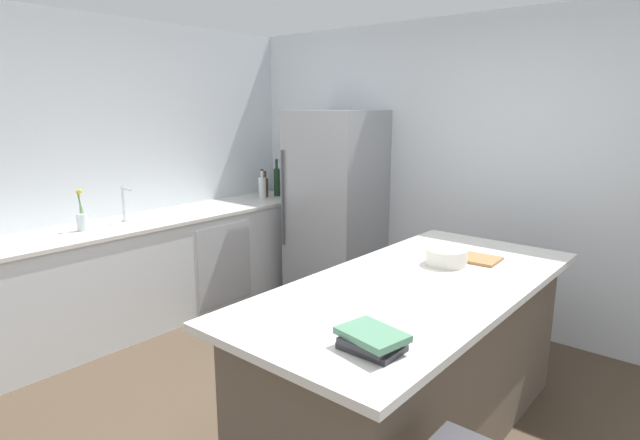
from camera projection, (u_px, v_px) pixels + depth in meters
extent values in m
plane|color=#4C3D2D|center=(297.00, 432.00, 2.99)|extent=(7.20, 7.20, 0.00)
cube|color=silver|center=(474.00, 173.00, 4.38)|extent=(6.00, 0.10, 2.60)
cube|color=silver|center=(79.00, 175.00, 4.25)|extent=(0.10, 6.00, 2.60)
cube|color=silver|center=(167.00, 268.00, 4.59)|extent=(0.65, 3.14, 0.89)
cube|color=silver|center=(164.00, 218.00, 4.49)|extent=(0.68, 3.17, 0.03)
cube|color=#B2B5BA|center=(225.00, 265.00, 4.68)|extent=(0.01, 0.60, 0.74)
cube|color=brown|center=(414.00, 363.00, 2.89)|extent=(0.88, 2.09, 0.88)
cube|color=silver|center=(417.00, 286.00, 2.79)|extent=(1.04, 2.29, 0.04)
cube|color=#93969B|center=(335.00, 207.00, 4.93)|extent=(0.79, 0.68, 1.83)
cylinder|color=#4C4C51|center=(283.00, 198.00, 4.87)|extent=(0.02, 0.02, 0.91)
cylinder|color=silver|center=(125.00, 220.00, 4.28)|extent=(0.05, 0.05, 0.02)
cylinder|color=silver|center=(123.00, 203.00, 4.25)|extent=(0.02, 0.02, 0.28)
cylinder|color=silver|center=(126.00, 189.00, 4.18)|extent=(0.14, 0.02, 0.02)
cylinder|color=silver|center=(82.00, 222.00, 3.95)|extent=(0.08, 0.08, 0.13)
cylinder|color=#4C7F3D|center=(80.00, 208.00, 3.94)|extent=(0.01, 0.03, 0.25)
sphere|color=yellow|center=(79.00, 192.00, 3.91)|extent=(0.04, 0.04, 0.04)
cylinder|color=#4C7F3D|center=(80.00, 208.00, 3.92)|extent=(0.01, 0.02, 0.25)
sphere|color=yellow|center=(78.00, 192.00, 3.90)|extent=(0.04, 0.04, 0.04)
cylinder|color=#4C7F3D|center=(82.00, 208.00, 3.92)|extent=(0.01, 0.05, 0.26)
sphere|color=yellow|center=(80.00, 191.00, 3.89)|extent=(0.04, 0.04, 0.04)
cylinder|color=#8CB79E|center=(286.00, 183.00, 5.51)|extent=(0.08, 0.08, 0.26)
cylinder|color=#8CB79E|center=(286.00, 167.00, 5.47)|extent=(0.03, 0.03, 0.10)
cylinder|color=black|center=(286.00, 162.00, 5.46)|extent=(0.03, 0.03, 0.01)
cylinder|color=#19381E|center=(277.00, 182.00, 5.47)|extent=(0.07, 0.07, 0.29)
cylinder|color=#19381E|center=(277.00, 165.00, 5.43)|extent=(0.03, 0.03, 0.09)
cylinder|color=black|center=(276.00, 160.00, 5.42)|extent=(0.03, 0.03, 0.01)
cylinder|color=#5B3319|center=(265.00, 188.00, 5.44)|extent=(0.06, 0.06, 0.19)
cylinder|color=#5B3319|center=(265.00, 175.00, 5.42)|extent=(0.03, 0.03, 0.07)
cylinder|color=black|center=(265.00, 172.00, 5.41)|extent=(0.03, 0.03, 0.01)
cylinder|color=silver|center=(262.00, 188.00, 5.34)|extent=(0.08, 0.08, 0.22)
cylinder|color=silver|center=(262.00, 174.00, 5.31)|extent=(0.03, 0.03, 0.07)
cylinder|color=black|center=(262.00, 170.00, 5.30)|extent=(0.03, 0.03, 0.01)
cube|color=#2D2D33|center=(372.00, 347.00, 2.00)|extent=(0.23, 0.17, 0.03)
cube|color=#2D2D33|center=(372.00, 341.00, 2.00)|extent=(0.22, 0.20, 0.02)
cube|color=#4C7F60|center=(372.00, 334.00, 1.99)|extent=(0.29, 0.23, 0.03)
cylinder|color=silver|center=(446.00, 257.00, 3.08)|extent=(0.25, 0.25, 0.10)
cube|color=#9E7042|center=(475.00, 258.00, 3.18)|extent=(0.29, 0.23, 0.02)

